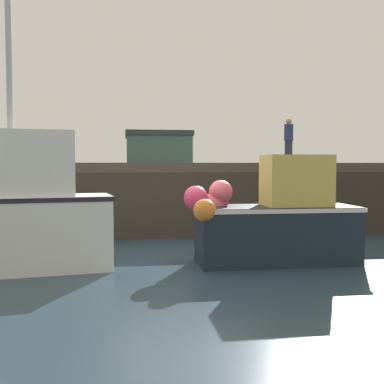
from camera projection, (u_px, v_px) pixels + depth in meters
ground at (176, 261)px, 9.73m from camera, size 120.00×160.00×0.10m
pier at (227, 173)px, 15.99m from camera, size 10.80×8.36×1.99m
fishing_boat_near_left at (18, 217)px, 8.46m from camera, size 3.66×1.67×4.84m
fishing_boat_near_right at (274, 220)px, 9.24m from camera, size 3.38×1.32×2.12m
dockworker at (289, 141)px, 17.92m from camera, size 0.34×0.34×1.71m
warehouse at (158, 158)px, 48.66m from camera, size 6.62×6.87×5.34m
mooring_buoy_foreground at (48, 240)px, 9.82m from camera, size 0.58×0.58×0.79m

